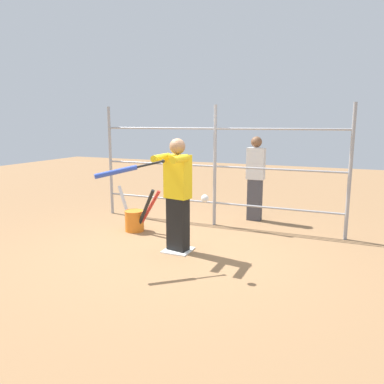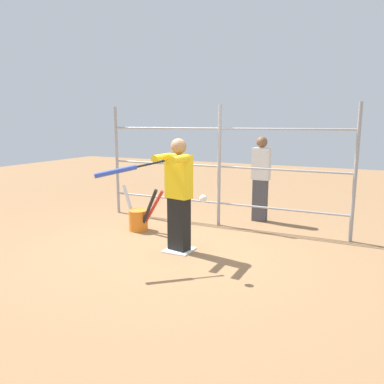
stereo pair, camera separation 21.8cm
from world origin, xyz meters
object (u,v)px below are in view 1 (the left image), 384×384
batter (177,192)px  softball_in_flight (205,198)px  baseball_bat_swinging (122,170)px  bat_bucket (135,219)px  bystander_behind_fence (255,177)px

batter → softball_in_flight: bearing=137.5°
baseball_bat_swinging → bat_bucket: (0.76, -1.50, -1.08)m
baseball_bat_swinging → bystander_behind_fence: (-1.00, -3.09, -0.45)m
batter → bystander_behind_fence: (-0.61, -2.26, -0.05)m
batter → softball_in_flight: size_ratio=17.55×
baseball_bat_swinging → bystander_behind_fence: 3.28m
softball_in_flight → baseball_bat_swinging: bearing=11.5°
bat_bucket → batter: bearing=149.8°
baseball_bat_swinging → softball_in_flight: (-1.06, -0.22, -0.32)m
softball_in_flight → bat_bucket: size_ratio=0.10×
batter → baseball_bat_swinging: bearing=65.0°
baseball_bat_swinging → softball_in_flight: size_ratio=7.25×
softball_in_flight → bat_bucket: (1.82, -1.28, -0.75)m
baseball_bat_swinging → bat_bucket: bearing=-63.1°
baseball_bat_swinging → bystander_behind_fence: bearing=-107.9°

